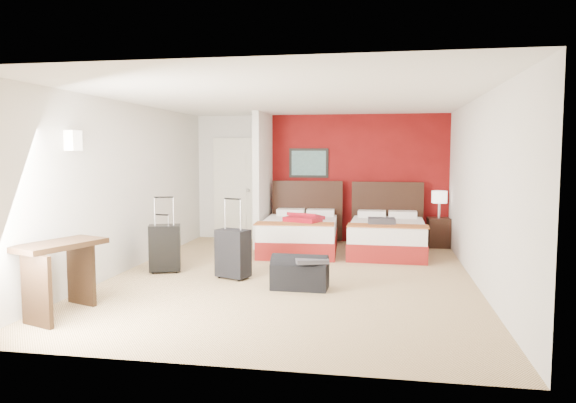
% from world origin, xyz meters
% --- Properties ---
extents(ground, '(6.50, 6.50, 0.00)m').
position_xyz_m(ground, '(0.00, 0.00, 0.00)').
color(ground, tan).
rests_on(ground, ground).
extents(room_walls, '(5.02, 6.52, 2.50)m').
position_xyz_m(room_walls, '(-1.40, 1.42, 1.26)').
color(room_walls, silver).
rests_on(room_walls, ground).
extents(red_accent_panel, '(3.50, 0.04, 2.50)m').
position_xyz_m(red_accent_panel, '(0.75, 3.23, 1.25)').
color(red_accent_panel, maroon).
rests_on(red_accent_panel, ground).
extents(partition_wall, '(0.12, 1.20, 2.50)m').
position_xyz_m(partition_wall, '(-1.00, 2.61, 1.25)').
color(partition_wall, silver).
rests_on(partition_wall, ground).
extents(entry_door, '(0.82, 0.06, 2.05)m').
position_xyz_m(entry_door, '(-1.75, 3.20, 1.02)').
color(entry_door, silver).
rests_on(entry_door, ground).
extents(bed_left, '(1.42, 1.94, 0.56)m').
position_xyz_m(bed_left, '(-0.20, 1.99, 0.28)').
color(bed_left, silver).
rests_on(bed_left, ground).
extents(bed_right, '(1.31, 1.85, 0.55)m').
position_xyz_m(bed_right, '(1.34, 2.05, 0.28)').
color(bed_right, white).
rests_on(bed_right, ground).
extents(red_suitcase_open, '(0.83, 0.95, 0.10)m').
position_xyz_m(red_suitcase_open, '(-0.10, 1.89, 0.61)').
color(red_suitcase_open, '#A40E1D').
rests_on(red_suitcase_open, bed_left).
extents(jacket_bundle, '(0.47, 0.38, 0.11)m').
position_xyz_m(jacket_bundle, '(1.24, 1.75, 0.60)').
color(jacket_bundle, '#3C3B41').
rests_on(jacket_bundle, bed_right).
extents(nightstand, '(0.41, 0.41, 0.55)m').
position_xyz_m(nightstand, '(2.29, 2.88, 0.27)').
color(nightstand, black).
rests_on(nightstand, ground).
extents(table_lamp, '(0.35, 0.35, 0.50)m').
position_xyz_m(table_lamp, '(2.29, 2.88, 0.80)').
color(table_lamp, white).
rests_on(table_lamp, nightstand).
extents(suitcase_black, '(0.52, 0.41, 0.67)m').
position_xyz_m(suitcase_black, '(-1.89, -0.02, 0.34)').
color(suitcase_black, black).
rests_on(suitcase_black, ground).
extents(suitcase_charcoal, '(0.52, 0.42, 0.66)m').
position_xyz_m(suitcase_charcoal, '(-0.79, -0.22, 0.33)').
color(suitcase_charcoal, black).
rests_on(suitcase_charcoal, ground).
extents(suitcase_navy, '(0.39, 0.27, 0.50)m').
position_xyz_m(suitcase_navy, '(-2.03, 0.24, 0.25)').
color(suitcase_navy, black).
rests_on(suitcase_navy, ground).
extents(duffel_bag, '(0.73, 0.40, 0.37)m').
position_xyz_m(duffel_bag, '(0.21, -0.62, 0.18)').
color(duffel_bag, black).
rests_on(duffel_bag, ground).
extents(jacket_draped, '(0.49, 0.45, 0.05)m').
position_xyz_m(jacket_draped, '(0.36, -0.67, 0.39)').
color(jacket_draped, '#3C3B40').
rests_on(jacket_draped, duffel_bag).
extents(desk, '(0.77, 1.06, 0.80)m').
position_xyz_m(desk, '(-2.17, -2.17, 0.40)').
color(desk, black).
rests_on(desk, ground).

